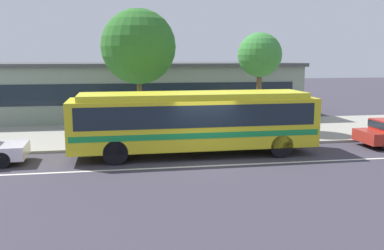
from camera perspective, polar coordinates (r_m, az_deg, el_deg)
ground_plane at (r=17.48m, az=1.76°, el=-4.92°), size 120.00×120.00×0.00m
sidewalk_slab at (r=23.76m, az=-1.32°, el=-0.93°), size 60.00×8.00×0.12m
lane_stripe_center at (r=16.72m, az=2.30°, el=-5.58°), size 56.00×0.16×0.01m
transit_bus at (r=18.25m, az=0.30°, el=0.83°), size 10.62×2.66×2.75m
pedestrian_waiting_near_sign at (r=21.45m, az=-10.99°, el=0.74°), size 0.45×0.45×1.76m
pedestrian_walking_along_curb at (r=22.70m, az=10.47°, el=1.17°), size 0.37×0.37×1.72m
pedestrian_standing_by_tree at (r=21.50m, az=10.80°, el=0.68°), size 0.37×0.37×1.71m
bus_stop_sign at (r=21.07m, az=10.92°, el=2.21°), size 0.08×0.44×2.54m
street_tree_near_stop at (r=22.47m, az=-7.28°, el=10.49°), size 3.93×3.93×6.64m
street_tree_mid_block at (r=23.86m, az=9.19°, el=9.28°), size 2.46×2.46×5.48m
station_building at (r=29.99m, az=-6.94°, el=4.76°), size 21.61×7.71×3.84m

